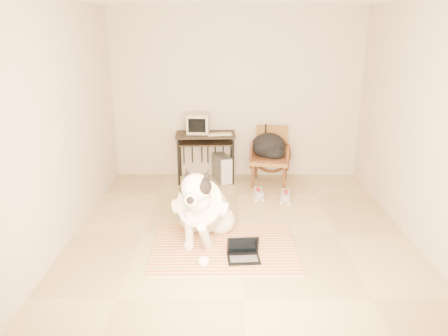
{
  "coord_description": "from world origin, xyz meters",
  "views": [
    {
      "loc": [
        -0.17,
        -4.77,
        2.38
      ],
      "look_at": [
        -0.19,
        -0.16,
        0.89
      ],
      "focal_mm": 35.0,
      "sensor_mm": 36.0,
      "label": 1
    }
  ],
  "objects_px": {
    "computer_desk": "(206,140)",
    "backpack": "(269,147)",
    "rattan_chair": "(270,156)",
    "laptop": "(243,253)",
    "pc_tower": "(222,168)",
    "dog": "(203,208)",
    "crt_monitor": "(198,123)"
  },
  "relations": [
    {
      "from": "crt_monitor",
      "to": "pc_tower",
      "type": "height_order",
      "value": "crt_monitor"
    },
    {
      "from": "pc_tower",
      "to": "rattan_chair",
      "type": "xyz_separation_m",
      "value": [
        0.76,
        -0.08,
        0.23
      ]
    },
    {
      "from": "dog",
      "to": "crt_monitor",
      "type": "xyz_separation_m",
      "value": [
        -0.19,
        2.16,
        0.53
      ]
    },
    {
      "from": "laptop",
      "to": "computer_desk",
      "type": "relative_size",
      "value": 0.38
    },
    {
      "from": "computer_desk",
      "to": "backpack",
      "type": "bearing_deg",
      "value": -5.51
    },
    {
      "from": "laptop",
      "to": "computer_desk",
      "type": "xyz_separation_m",
      "value": [
        -0.51,
        2.56,
        0.59
      ]
    },
    {
      "from": "pc_tower",
      "to": "rattan_chair",
      "type": "height_order",
      "value": "rattan_chair"
    },
    {
      "from": "computer_desk",
      "to": "backpack",
      "type": "relative_size",
      "value": 1.77
    },
    {
      "from": "laptop",
      "to": "pc_tower",
      "type": "bearing_deg",
      "value": 95.61
    },
    {
      "from": "computer_desk",
      "to": "rattan_chair",
      "type": "bearing_deg",
      "value": -5.31
    },
    {
      "from": "laptop",
      "to": "rattan_chair",
      "type": "xyz_separation_m",
      "value": [
        0.51,
        2.46,
        0.37
      ]
    },
    {
      "from": "dog",
      "to": "laptop",
      "type": "height_order",
      "value": "dog"
    },
    {
      "from": "computer_desk",
      "to": "rattan_chair",
      "type": "height_order",
      "value": "rattan_chair"
    },
    {
      "from": "laptop",
      "to": "crt_monitor",
      "type": "bearing_deg",
      "value": 103.57
    },
    {
      "from": "laptop",
      "to": "crt_monitor",
      "type": "xyz_separation_m",
      "value": [
        -0.63,
        2.62,
        0.85
      ]
    },
    {
      "from": "computer_desk",
      "to": "pc_tower",
      "type": "xyz_separation_m",
      "value": [
        0.26,
        -0.02,
        -0.46
      ]
    },
    {
      "from": "pc_tower",
      "to": "rattan_chair",
      "type": "bearing_deg",
      "value": -5.71
    },
    {
      "from": "laptop",
      "to": "pc_tower",
      "type": "height_order",
      "value": "pc_tower"
    },
    {
      "from": "laptop",
      "to": "rattan_chair",
      "type": "height_order",
      "value": "rattan_chair"
    },
    {
      "from": "laptop",
      "to": "backpack",
      "type": "distance_m",
      "value": 2.56
    },
    {
      "from": "rattan_chair",
      "to": "backpack",
      "type": "distance_m",
      "value": 0.15
    },
    {
      "from": "dog",
      "to": "rattan_chair",
      "type": "distance_m",
      "value": 2.22
    },
    {
      "from": "dog",
      "to": "pc_tower",
      "type": "xyz_separation_m",
      "value": [
        0.2,
        2.07,
        -0.19
      ]
    },
    {
      "from": "dog",
      "to": "pc_tower",
      "type": "bearing_deg",
      "value": 84.57
    },
    {
      "from": "pc_tower",
      "to": "computer_desk",
      "type": "bearing_deg",
      "value": 175.88
    },
    {
      "from": "crt_monitor",
      "to": "pc_tower",
      "type": "distance_m",
      "value": 0.82
    },
    {
      "from": "dog",
      "to": "computer_desk",
      "type": "height_order",
      "value": "dog"
    },
    {
      "from": "rattan_chair",
      "to": "backpack",
      "type": "bearing_deg",
      "value": -174.7
    },
    {
      "from": "pc_tower",
      "to": "backpack",
      "type": "xyz_separation_m",
      "value": [
        0.74,
        -0.08,
        0.38
      ]
    },
    {
      "from": "computer_desk",
      "to": "crt_monitor",
      "type": "relative_size",
      "value": 2.7
    },
    {
      "from": "computer_desk",
      "to": "backpack",
      "type": "height_order",
      "value": "backpack"
    },
    {
      "from": "dog",
      "to": "laptop",
      "type": "xyz_separation_m",
      "value": [
        0.45,
        -0.47,
        -0.32
      ]
    }
  ]
}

